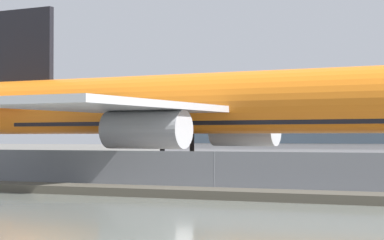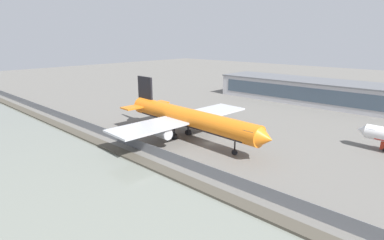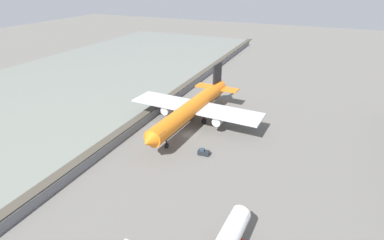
{
  "view_description": "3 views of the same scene",
  "coord_description": "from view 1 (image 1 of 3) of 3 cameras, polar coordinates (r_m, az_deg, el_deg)",
  "views": [
    {
      "loc": [
        17.81,
        -59.77,
        3.44
      ],
      "look_at": [
        -8.63,
        0.02,
        4.93
      ],
      "focal_mm": 70.0,
      "sensor_mm": 36.0,
      "label": 1
    },
    {
      "loc": [
        48.45,
        -59.54,
        27.58
      ],
      "look_at": [
        -5.94,
        -0.5,
        5.53
      ],
      "focal_mm": 28.0,
      "sensor_mm": 36.0,
      "label": 2
    },
    {
      "loc": [
        74.38,
        34.01,
        44.32
      ],
      "look_at": [
        -0.67,
        0.86,
        4.83
      ],
      "focal_mm": 28.0,
      "sensor_mm": 36.0,
      "label": 3
    }
  ],
  "objects": [
    {
      "name": "perimeter_fence",
      "position": [
        47.3,
        1.71,
        -3.94
      ],
      "size": [
        280.0,
        0.1,
        2.54
      ],
      "color": "slate",
      "rests_on": "ground"
    },
    {
      "name": "ground_plane",
      "position": [
        62.46,
        7.27,
        -4.46
      ],
      "size": [
        500.0,
        500.0,
        0.0
      ],
      "primitive_type": "plane",
      "color": "#66635E"
    },
    {
      "name": "cargo_jet_orange",
      "position": [
        63.4,
        0.9,
        1.08
      ],
      "size": [
        52.4,
        44.7,
        15.94
      ],
      "color": "orange",
      "rests_on": "ground"
    },
    {
      "name": "shoreline_seawall",
      "position": [
        43.23,
        -0.54,
        -5.54
      ],
      "size": [
        320.0,
        3.0,
        0.5
      ],
      "color": "#474238",
      "rests_on": "ground"
    }
  ]
}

